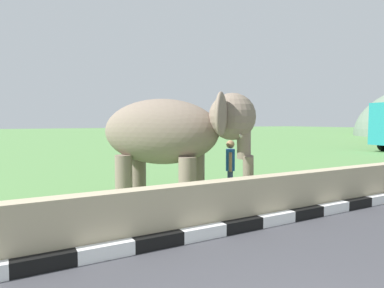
# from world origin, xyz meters

# --- Properties ---
(striped_curb) EXTENTS (16.20, 0.20, 0.24)m
(striped_curb) POSITION_xyz_m (-0.35, 4.21, 0.12)
(striped_curb) COLOR white
(striped_curb) RESTS_ON ground_plane
(barrier_parapet) EXTENTS (28.00, 0.36, 1.00)m
(barrier_parapet) POSITION_xyz_m (2.00, 4.51, 0.50)
(barrier_parapet) COLOR tan
(barrier_parapet) RESTS_ON ground_plane
(elephant) EXTENTS (3.85, 3.82, 2.87)m
(elephant) POSITION_xyz_m (1.67, 6.79, 1.87)
(elephant) COLOR #7C6C5D
(elephant) RESTS_ON ground_plane
(person_handler) EXTENTS (0.44, 0.58, 1.66)m
(person_handler) POSITION_xyz_m (3.31, 6.58, 0.93)
(person_handler) COLOR navy
(person_handler) RESTS_ON ground_plane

